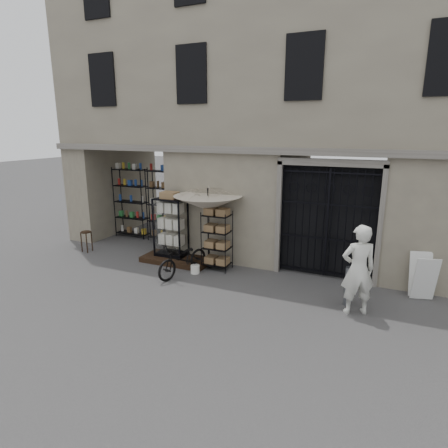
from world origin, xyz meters
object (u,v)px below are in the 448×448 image
at_px(bicycle, 184,275).
at_px(steel_bollard, 348,286).
at_px(shopkeeper, 354,312).
at_px(white_bucket, 195,269).
at_px(wire_rack, 217,241).
at_px(display_cabinet, 171,230).
at_px(wooden_stool, 87,241).
at_px(market_umbrella, 208,199).
at_px(easel_sign, 423,277).

relative_size(bicycle, steel_bollard, 1.95).
relative_size(bicycle, shopkeeper, 0.89).
xyz_separation_m(white_bucket, bicycle, (-0.23, -0.23, -0.12)).
bearing_deg(bicycle, wire_rack, 66.82).
xyz_separation_m(display_cabinet, wooden_stool, (-2.90, -0.38, -0.57)).
bearing_deg(market_umbrella, easel_sign, 0.31).
bearing_deg(wooden_stool, market_umbrella, 5.56).
height_order(bicycle, shopkeeper, bicycle).
bearing_deg(easel_sign, steel_bollard, -160.51).
bearing_deg(wire_rack, display_cabinet, 168.97).
bearing_deg(white_bucket, wooden_stool, 176.15).
distance_m(white_bucket, wooden_stool, 4.05).
bearing_deg(market_umbrella, wire_rack, -21.39).
bearing_deg(easel_sign, wooden_stool, 168.27).
relative_size(wire_rack, easel_sign, 1.58).
height_order(steel_bollard, easel_sign, easel_sign).
relative_size(market_umbrella, bicycle, 1.56).
bearing_deg(bicycle, market_umbrella, 87.42).
relative_size(bicycle, wooden_stool, 2.62).
height_order(white_bucket, shopkeeper, same).
relative_size(wire_rack, bicycle, 0.95).
bearing_deg(white_bucket, steel_bollard, -4.50).
xyz_separation_m(bicycle, steel_bollard, (4.19, -0.08, 0.44)).
height_order(wire_rack, market_umbrella, market_umbrella).
bearing_deg(wooden_stool, white_bucket, -3.85).
xyz_separation_m(steel_bollard, easel_sign, (1.51, 1.01, 0.09)).
relative_size(white_bucket, shopkeeper, 0.12).
xyz_separation_m(wire_rack, steel_bollard, (3.56, -0.86, -0.36)).
bearing_deg(steel_bollard, easel_sign, 33.80).
xyz_separation_m(display_cabinet, market_umbrella, (1.21, 0.02, 1.01)).
relative_size(display_cabinet, steel_bollard, 2.11).
bearing_deg(shopkeeper, white_bucket, -33.81).
xyz_separation_m(display_cabinet, white_bucket, (1.13, -0.65, -0.80)).
relative_size(wire_rack, shopkeeper, 0.85).
bearing_deg(display_cabinet, easel_sign, -7.61).
bearing_deg(steel_bollard, bicycle, 178.89).
height_order(white_bucket, easel_sign, easel_sign).
bearing_deg(easel_sign, bicycle, 174.96).
distance_m(wire_rack, white_bucket, 0.96).
bearing_deg(steel_bollard, wire_rack, 166.50).
bearing_deg(bicycle, steel_bollard, 14.79).
xyz_separation_m(market_umbrella, bicycle, (-0.30, -0.90, -1.93)).
relative_size(wire_rack, white_bucket, 6.82).
bearing_deg(wooden_stool, bicycle, -7.51).
bearing_deg(display_cabinet, wooden_stool, 179.36).
distance_m(bicycle, steel_bollard, 4.21).
bearing_deg(shopkeeper, steel_bollard, -84.57).
relative_size(white_bucket, steel_bollard, 0.27).
bearing_deg(bicycle, shopkeeper, 10.68).
bearing_deg(bicycle, wooden_stool, -171.61).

